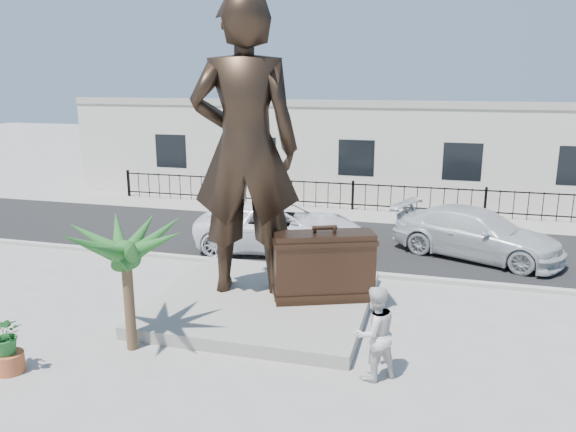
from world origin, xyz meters
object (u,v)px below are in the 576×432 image
statue (245,149)px  car_white (281,227)px  suitcase (324,266)px  tourist (374,333)px

statue → car_white: size_ratio=1.29×
statue → car_white: 5.43m
suitcase → tourist: bearing=-83.1°
suitcase → tourist: (1.59, -2.93, -0.22)m
statue → suitcase: size_ratio=3.02×
suitcase → tourist: suitcase is taller
tourist → car_white: tourist is taller
tourist → statue: bearing=-80.0°
car_white → suitcase: bearing=-160.8°
tourist → car_white: (-3.97, 7.50, -0.14)m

